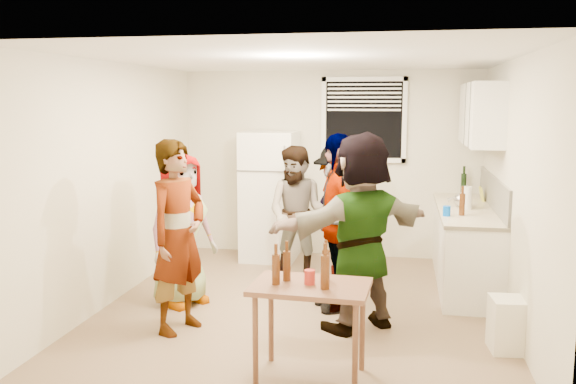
% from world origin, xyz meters
% --- Properties ---
extents(room, '(4.00, 4.50, 2.50)m').
position_xyz_m(room, '(0.00, 0.00, 0.00)').
color(room, beige).
rests_on(room, ground).
extents(window, '(1.12, 0.10, 1.06)m').
position_xyz_m(window, '(0.45, 2.21, 1.85)').
color(window, white).
rests_on(window, room).
extents(refrigerator, '(0.70, 0.70, 1.70)m').
position_xyz_m(refrigerator, '(-0.75, 1.88, 0.85)').
color(refrigerator, white).
rests_on(refrigerator, ground).
extents(counter_lower, '(0.60, 2.20, 0.86)m').
position_xyz_m(counter_lower, '(1.70, 1.15, 0.43)').
color(counter_lower, white).
rests_on(counter_lower, ground).
extents(countertop, '(0.64, 2.22, 0.04)m').
position_xyz_m(countertop, '(1.70, 1.15, 0.88)').
color(countertop, beige).
rests_on(countertop, counter_lower).
extents(backsplash, '(0.03, 2.20, 0.36)m').
position_xyz_m(backsplash, '(1.99, 1.15, 1.08)').
color(backsplash, '#A29F95').
rests_on(backsplash, countertop).
extents(upper_cabinets, '(0.34, 1.60, 0.70)m').
position_xyz_m(upper_cabinets, '(1.83, 1.35, 1.95)').
color(upper_cabinets, white).
rests_on(upper_cabinets, room).
extents(kettle, '(0.26, 0.22, 0.20)m').
position_xyz_m(kettle, '(1.65, 1.17, 0.90)').
color(kettle, silver).
rests_on(kettle, countertop).
extents(paper_towel, '(0.12, 0.12, 0.25)m').
position_xyz_m(paper_towel, '(1.68, 1.04, 0.90)').
color(paper_towel, white).
rests_on(paper_towel, countertop).
extents(wine_bottle, '(0.07, 0.07, 0.27)m').
position_xyz_m(wine_bottle, '(1.75, 2.14, 0.90)').
color(wine_bottle, black).
rests_on(wine_bottle, countertop).
extents(beer_bottle_counter, '(0.06, 0.06, 0.23)m').
position_xyz_m(beer_bottle_counter, '(1.60, 0.65, 0.90)').
color(beer_bottle_counter, '#47230C').
rests_on(beer_bottle_counter, countertop).
extents(blue_cup, '(0.08, 0.08, 0.11)m').
position_xyz_m(blue_cup, '(1.44, 0.58, 0.90)').
color(blue_cup, blue).
rests_on(blue_cup, countertop).
extents(picture_frame, '(0.02, 0.20, 0.16)m').
position_xyz_m(picture_frame, '(1.92, 1.67, 0.98)').
color(picture_frame, gold).
rests_on(picture_frame, countertop).
extents(trash_bin, '(0.34, 0.34, 0.46)m').
position_xyz_m(trash_bin, '(1.89, -0.74, 0.25)').
color(trash_bin, white).
rests_on(trash_bin, ground).
extents(serving_table, '(0.90, 0.62, 0.74)m').
position_xyz_m(serving_table, '(0.32, -1.55, 0.00)').
color(serving_table, brown).
rests_on(serving_table, ground).
extents(beer_bottle_table, '(0.07, 0.07, 0.25)m').
position_xyz_m(beer_bottle_table, '(0.44, -1.64, 0.74)').
color(beer_bottle_table, '#47230C').
rests_on(beer_bottle_table, serving_table).
extents(red_cup, '(0.08, 0.08, 0.11)m').
position_xyz_m(red_cup, '(0.31, -1.55, 0.74)').
color(red_cup, '#A2271F').
rests_on(red_cup, serving_table).
extents(guest_grey, '(1.75, 1.51, 0.50)m').
position_xyz_m(guest_grey, '(-1.25, -0.09, 0.00)').
color(guest_grey, gray).
rests_on(guest_grey, ground).
extents(guest_stripe, '(1.88, 1.26, 0.42)m').
position_xyz_m(guest_stripe, '(-1.01, -0.80, 0.00)').
color(guest_stripe, '#141933').
rests_on(guest_stripe, ground).
extents(guest_back_left, '(1.01, 1.69, 0.60)m').
position_xyz_m(guest_back_left, '(-0.21, 0.98, 0.00)').
color(guest_back_left, brown).
rests_on(guest_back_left, ground).
extents(guest_back_right, '(1.72, 1.93, 0.60)m').
position_xyz_m(guest_back_right, '(0.28, 0.90, 0.00)').
color(guest_back_right, '#3C3C41').
rests_on(guest_back_right, ground).
extents(guest_black, '(2.05, 1.65, 0.44)m').
position_xyz_m(guest_black, '(0.35, 0.09, 0.00)').
color(guest_black, black).
rests_on(guest_black, ground).
extents(guest_orange, '(2.48, 2.50, 0.54)m').
position_xyz_m(guest_orange, '(0.61, -0.44, 0.00)').
color(guest_orange, '#D1764A').
rests_on(guest_orange, ground).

